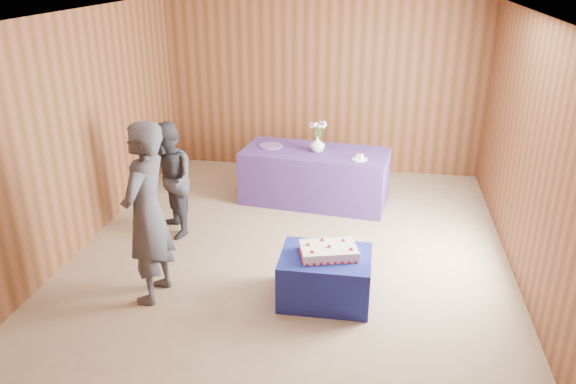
% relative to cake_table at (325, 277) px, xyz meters
% --- Properties ---
extents(ground, '(6.00, 6.00, 0.00)m').
position_rel_cake_table_xyz_m(ground, '(-0.49, 0.85, -0.25)').
color(ground, gray).
rests_on(ground, ground).
extents(room_shell, '(5.04, 6.04, 2.72)m').
position_rel_cake_table_xyz_m(room_shell, '(-0.49, 0.85, 1.55)').
color(room_shell, brown).
rests_on(room_shell, ground).
extents(cake_table, '(0.91, 0.71, 0.50)m').
position_rel_cake_table_xyz_m(cake_table, '(0.00, 0.00, 0.00)').
color(cake_table, navy).
rests_on(cake_table, ground).
extents(serving_table, '(2.09, 1.12, 0.75)m').
position_rel_cake_table_xyz_m(serving_table, '(-0.41, 2.47, 0.12)').
color(serving_table, '#4C3085').
rests_on(serving_table, ground).
extents(sheet_cake, '(0.66, 0.53, 0.13)m').
position_rel_cake_table_xyz_m(sheet_cake, '(0.02, 0.01, 0.30)').
color(sheet_cake, white).
rests_on(sheet_cake, cake_table).
extents(vase, '(0.24, 0.24, 0.21)m').
position_rel_cake_table_xyz_m(vase, '(-0.38, 2.45, 0.61)').
color(vase, white).
rests_on(vase, serving_table).
extents(flower_spray, '(0.25, 0.24, 0.19)m').
position_rel_cake_table_xyz_m(flower_spray, '(-0.38, 2.45, 0.87)').
color(flower_spray, '#33702D').
rests_on(flower_spray, vase).
extents(platter, '(0.40, 0.40, 0.02)m').
position_rel_cake_table_xyz_m(platter, '(-1.06, 2.57, 0.51)').
color(platter, '#7052A5').
rests_on(platter, serving_table).
extents(plate, '(0.21, 0.21, 0.01)m').
position_rel_cake_table_xyz_m(plate, '(0.21, 2.21, 0.51)').
color(plate, white).
rests_on(plate, serving_table).
extents(cake_slice, '(0.09, 0.09, 0.09)m').
position_rel_cake_table_xyz_m(cake_slice, '(0.21, 2.21, 0.55)').
color(cake_slice, white).
rests_on(cake_slice, plate).
extents(knife, '(0.26, 0.09, 0.00)m').
position_rel_cake_table_xyz_m(knife, '(0.25, 2.11, 0.50)').
color(knife, silver).
rests_on(knife, serving_table).
extents(guest_left, '(0.49, 0.70, 1.85)m').
position_rel_cake_table_xyz_m(guest_left, '(-1.73, -0.23, 0.68)').
color(guest_left, '#393A44').
rests_on(guest_left, ground).
extents(guest_right, '(0.87, 0.89, 1.44)m').
position_rel_cake_table_xyz_m(guest_right, '(-2.04, 1.13, 0.47)').
color(guest_right, '#33333D').
rests_on(guest_right, ground).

